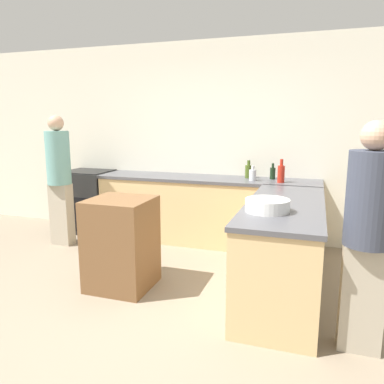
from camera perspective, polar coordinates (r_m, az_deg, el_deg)
The scene contains 13 objects.
ground_plane at distance 3.32m, azimuth -9.18°, elevation -18.91°, with size 14.00×14.00×0.00m, color gray.
wall_back at distance 5.25m, azimuth 3.27°, elevation 7.69°, with size 8.00×0.06×2.70m.
counter_back at distance 5.06m, azimuth 2.15°, elevation -2.76°, with size 2.95×0.65×0.89m.
counter_peninsula at distance 3.67m, azimuth 13.75°, elevation -8.39°, with size 0.69×1.93×0.89m.
range_oven at distance 5.82m, azimuth -15.41°, elevation -1.30°, with size 0.71×0.62×0.91m.
island_table at distance 3.78m, azimuth -10.70°, elevation -7.69°, with size 0.59×0.58×0.90m.
mixing_bowl at distance 3.16m, azimuth 11.41°, elevation -2.00°, with size 0.37×0.37×0.11m.
vinegar_bottle_clear at distance 4.76m, azimuth 9.22°, elevation 2.63°, with size 0.09×0.09×0.19m.
hot_sauce_bottle at distance 4.67m, azimuth 13.42°, elevation 2.79°, with size 0.09×0.09×0.29m.
wine_bottle_dark at distance 4.92m, azimuth 12.19°, elevation 2.87°, with size 0.07×0.07×0.21m.
olive_oil_bottle at distance 4.96m, azimuth 8.61°, elevation 3.18°, with size 0.09×0.09×0.23m.
person_by_range at distance 5.18m, azimuth -19.58°, elevation 2.44°, with size 0.31×0.31×1.71m.
person_at_peninsula at distance 2.85m, azimuth 25.20°, elevation -5.34°, with size 0.32×0.32×1.64m.
Camera 1 is at (1.37, -2.54, 1.64)m, focal length 35.00 mm.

